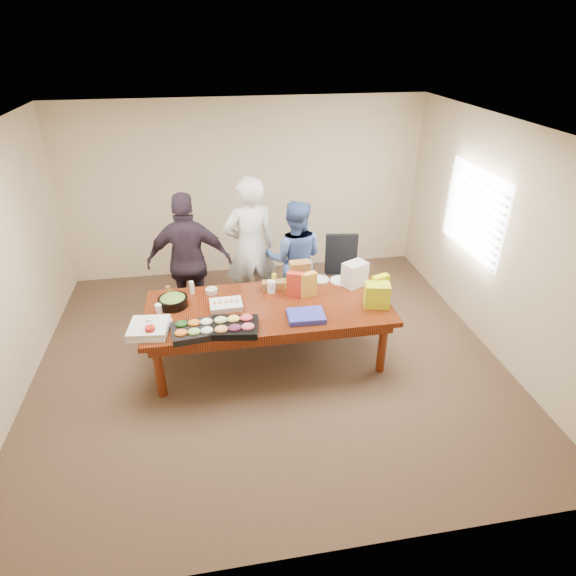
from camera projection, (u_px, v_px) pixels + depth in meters
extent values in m
cube|color=#47301E|center=(270.00, 359.00, 5.82)|extent=(5.50, 5.00, 0.02)
cube|color=white|center=(264.00, 129.00, 4.50)|extent=(5.50, 5.00, 0.02)
cube|color=beige|center=(246.00, 190.00, 7.31)|extent=(5.50, 0.04, 2.70)
cube|color=beige|center=(320.00, 427.00, 3.01)|extent=(5.50, 0.04, 2.70)
cube|color=beige|center=(499.00, 241.00, 5.57)|extent=(0.04, 5.00, 2.70)
cube|color=white|center=(474.00, 212.00, 6.01)|extent=(0.03, 1.40, 1.10)
cube|color=beige|center=(471.00, 212.00, 6.00)|extent=(0.04, 1.36, 1.00)
cube|color=#4C1C0F|center=(269.00, 333.00, 5.64)|extent=(2.80, 1.20, 0.75)
cube|color=black|center=(344.00, 279.00, 6.51)|extent=(0.61, 0.61, 1.05)
imported|color=silver|center=(250.00, 248.00, 6.31)|extent=(0.78, 0.59, 1.95)
imported|color=#4360A4|center=(295.00, 259.00, 6.38)|extent=(0.92, 0.80, 1.63)
imported|color=#271D28|center=(190.00, 262.00, 6.07)|extent=(1.11, 0.54, 1.84)
cube|color=black|center=(194.00, 331.00, 4.94)|extent=(0.51, 0.42, 0.07)
cube|color=black|center=(234.00, 327.00, 5.00)|extent=(0.55, 0.46, 0.08)
cube|color=silver|center=(226.00, 305.00, 5.41)|extent=(0.37, 0.28, 0.06)
cylinder|color=black|center=(173.00, 302.00, 5.42)|extent=(0.36, 0.36, 0.11)
cube|color=#2E35A7|center=(306.00, 316.00, 5.21)|extent=(0.41, 0.31, 0.06)
cube|color=red|center=(296.00, 285.00, 5.58)|extent=(0.23, 0.16, 0.31)
cube|color=#EEF007|center=(380.00, 287.00, 5.51)|extent=(0.22, 0.15, 0.31)
cube|color=gold|center=(308.00, 285.00, 5.58)|extent=(0.21, 0.13, 0.30)
cylinder|color=white|center=(271.00, 287.00, 5.70)|extent=(0.10, 0.10, 0.15)
cylinder|color=#C4D21D|center=(274.00, 280.00, 5.83)|extent=(0.06, 0.06, 0.16)
cylinder|color=brown|center=(169.00, 293.00, 5.52)|extent=(0.07, 0.07, 0.18)
cylinder|color=white|center=(192.00, 288.00, 5.67)|extent=(0.07, 0.07, 0.16)
cube|color=yellow|center=(291.00, 284.00, 5.83)|extent=(0.27, 0.21, 0.08)
cube|color=olive|center=(273.00, 285.00, 5.77)|extent=(0.28, 0.13, 0.11)
cube|color=olive|center=(300.00, 274.00, 5.79)|extent=(0.25, 0.15, 0.33)
cylinder|color=#B51C12|center=(151.00, 332.00, 4.87)|extent=(0.10, 0.10, 0.13)
cylinder|color=silver|center=(150.00, 323.00, 5.04)|extent=(0.10, 0.10, 0.11)
cylinder|color=white|center=(159.00, 309.00, 5.30)|extent=(0.09, 0.09, 0.10)
cube|color=white|center=(150.00, 330.00, 4.98)|extent=(0.45, 0.45, 0.05)
cube|color=silver|center=(149.00, 327.00, 4.96)|extent=(0.44, 0.44, 0.05)
cylinder|color=white|center=(341.00, 281.00, 5.97)|extent=(0.33, 0.33, 0.02)
cylinder|color=silver|center=(320.00, 279.00, 6.00)|extent=(0.24, 0.24, 0.01)
cylinder|color=white|center=(295.00, 291.00, 5.69)|extent=(0.16, 0.16, 0.06)
cylinder|color=beige|center=(212.00, 291.00, 5.70)|extent=(0.17, 0.17, 0.06)
cube|color=silver|center=(355.00, 274.00, 5.82)|extent=(0.34, 0.31, 0.30)
cube|color=#CDDA14|center=(377.00, 295.00, 5.39)|extent=(0.31, 0.25, 0.28)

